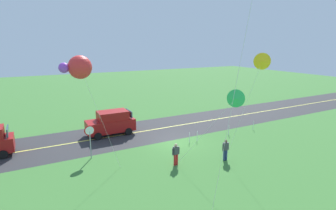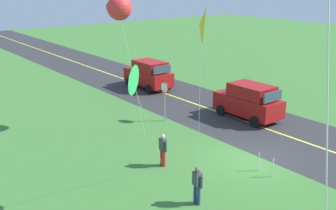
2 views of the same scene
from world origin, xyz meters
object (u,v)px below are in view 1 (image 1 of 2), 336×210
at_px(person_adult_near, 176,154).
at_px(person_adult_companion, 226,149).
at_px(kite_red_low, 235,99).
at_px(kite_blue_mid, 262,62).
at_px(stop_sign, 90,135).
at_px(kite_yellow_high, 79,67).
at_px(car_suv_foreground, 111,123).

distance_m(person_adult_near, person_adult_companion, 3.73).
height_order(person_adult_near, kite_red_low, kite_red_low).
xyz_separation_m(person_adult_near, kite_red_low, (-2.30, 3.12, 4.27)).
xyz_separation_m(person_adult_companion, kite_blue_mid, (-1.51, 1.37, 6.36)).
height_order(stop_sign, person_adult_companion, stop_sign).
bearing_deg(person_adult_companion, kite_red_low, 26.10).
xyz_separation_m(person_adult_companion, kite_red_low, (1.28, 2.09, 4.27)).
relative_size(stop_sign, person_adult_companion, 1.60).
xyz_separation_m(stop_sign, person_adult_near, (-5.02, 3.97, -0.94)).
height_order(person_adult_companion, kite_blue_mid, kite_blue_mid).
distance_m(person_adult_companion, kite_yellow_high, 11.52).
xyz_separation_m(car_suv_foreground, person_adult_near, (-2.14, 8.50, -0.29)).
height_order(car_suv_foreground, person_adult_companion, car_suv_foreground).
bearing_deg(kite_blue_mid, kite_yellow_high, -19.22).
bearing_deg(kite_blue_mid, person_adult_near, -25.26).
bearing_deg(person_adult_near, kite_blue_mid, 62.51).
bearing_deg(stop_sign, person_adult_companion, 149.77).
bearing_deg(stop_sign, kite_yellow_high, 71.96).
xyz_separation_m(kite_blue_mid, kite_yellow_high, (10.94, -3.81, -0.22)).
bearing_deg(car_suv_foreground, person_adult_near, 104.16).
bearing_deg(person_adult_near, stop_sign, -130.60).
bearing_deg(kite_red_low, car_suv_foreground, -69.06).
xyz_separation_m(car_suv_foreground, person_adult_companion, (-5.72, 9.54, -0.29)).
distance_m(car_suv_foreground, kite_yellow_high, 9.91).
distance_m(stop_sign, kite_blue_mid, 13.12).
height_order(kite_red_low, kite_blue_mid, kite_blue_mid).
xyz_separation_m(stop_sign, person_adult_companion, (-8.60, 5.01, -0.94)).
distance_m(kite_red_low, kite_blue_mid, 3.56).
relative_size(person_adult_companion, kite_blue_mid, 0.21).
bearing_deg(kite_red_low, person_adult_companion, -121.43).
bearing_deg(kite_yellow_high, kite_red_low, 150.92).
height_order(stop_sign, kite_blue_mid, kite_blue_mid).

